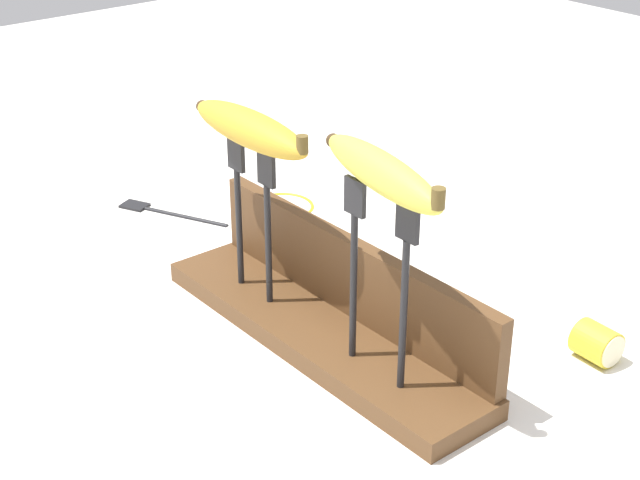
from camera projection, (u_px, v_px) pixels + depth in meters
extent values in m
plane|color=silver|center=(320.00, 342.00, 1.04)|extent=(3.00, 3.00, 0.00)
cube|color=brown|center=(320.00, 333.00, 1.04)|extent=(0.44, 0.10, 0.02)
cube|color=brown|center=(351.00, 276.00, 1.04)|extent=(0.43, 0.02, 0.09)
cylinder|color=black|center=(239.00, 228.00, 1.08)|extent=(0.01, 0.01, 0.14)
cube|color=black|center=(236.00, 154.00, 1.04)|extent=(0.03, 0.01, 0.04)
cylinder|color=black|center=(268.00, 245.00, 1.04)|extent=(0.01, 0.01, 0.14)
cube|color=black|center=(266.00, 169.00, 1.00)|extent=(0.03, 0.01, 0.04)
cylinder|color=black|center=(353.00, 287.00, 0.94)|extent=(0.01, 0.01, 0.16)
cube|color=black|center=(355.00, 197.00, 0.90)|extent=(0.03, 0.01, 0.04)
cylinder|color=black|center=(403.00, 316.00, 0.89)|extent=(0.01, 0.01, 0.16)
cube|color=black|center=(408.00, 222.00, 0.85)|extent=(0.03, 0.01, 0.04)
ellipsoid|color=gold|center=(250.00, 129.00, 1.01)|extent=(0.19, 0.05, 0.04)
cylinder|color=brown|center=(302.00, 144.00, 0.94)|extent=(0.01, 0.01, 0.02)
sphere|color=#3F2D19|center=(202.00, 106.00, 1.07)|extent=(0.01, 0.01, 0.01)
ellipsoid|color=#DBD147|center=(382.00, 172.00, 0.86)|extent=(0.19, 0.07, 0.04)
cylinder|color=brown|center=(438.00, 198.00, 0.79)|extent=(0.01, 0.01, 0.02)
sphere|color=#3F2D19|center=(333.00, 140.00, 0.93)|extent=(0.01, 0.01, 0.01)
cylinder|color=black|center=(185.00, 215.00, 1.32)|extent=(0.12, 0.06, 0.01)
cube|color=black|center=(135.00, 204.00, 1.35)|extent=(0.04, 0.04, 0.01)
cylinder|color=yellow|center=(596.00, 343.00, 1.00)|extent=(0.04, 0.04, 0.04)
cylinder|color=beige|center=(613.00, 352.00, 0.99)|extent=(0.00, 0.04, 0.03)
torus|color=gold|center=(281.00, 205.00, 1.35)|extent=(0.09, 0.09, 0.00)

